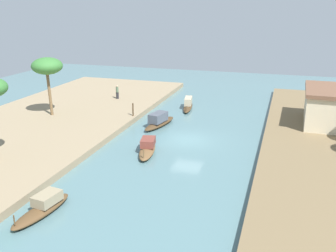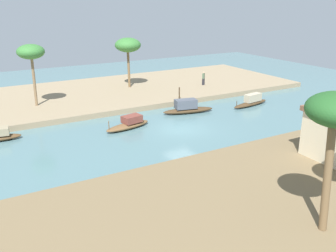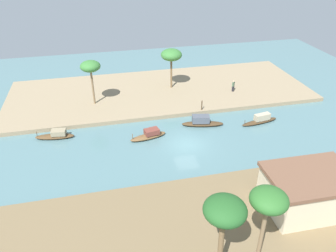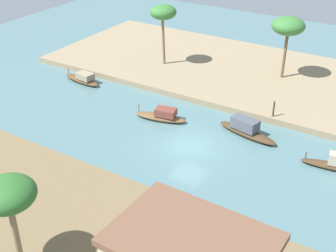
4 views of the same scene
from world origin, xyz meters
name	(u,v)px [view 3 (image 3 of 4)]	position (x,y,z in m)	size (l,w,h in m)	color
river_water	(187,144)	(0.00, 0.00, 0.00)	(71.14, 71.14, 0.00)	slate
riverbank_left	(161,91)	(0.00, -14.13, 0.26)	(42.89, 15.78, 0.53)	#937F60
riverbank_right	(239,244)	(0.00, 14.13, 0.26)	(42.89, 15.78, 0.53)	brown
sampan_with_tall_canopy	(56,135)	(14.16, -4.62, 0.39)	(4.43, 1.67, 1.05)	brown
sampan_foreground	(149,135)	(3.82, -2.26, 0.40)	(4.39, 2.00, 1.07)	brown
sampan_downstream_large	(202,122)	(-2.88, -3.58, 0.52)	(5.15, 2.13, 1.36)	#47331E
sampan_open_hull	(260,120)	(-10.08, -2.59, 0.44)	(5.01, 1.68, 1.21)	#47331E
person_on_near_bank	(233,87)	(-10.00, -11.16, 1.25)	(0.45, 0.45, 1.62)	#232328
mooring_post	(202,105)	(-3.82, -6.63, 1.17)	(0.14, 0.14, 1.30)	#4C3823
palm_tree_left_near	(171,55)	(-1.71, -14.61, 5.38)	(2.99, 2.99, 5.74)	brown
palm_tree_left_far	(90,67)	(9.53, -11.53, 5.67)	(2.56, 2.56, 5.95)	#7F6647
palm_tree_right_tall	(269,202)	(-0.40, 15.97, 6.09)	(2.39, 2.39, 6.38)	#7F6647
palm_tree_right_short	(225,212)	(2.46, 16.10, 5.96)	(2.63, 2.63, 6.35)	brown
riverside_building	(309,191)	(-6.74, 11.93, 2.22)	(7.15, 5.17, 3.35)	beige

